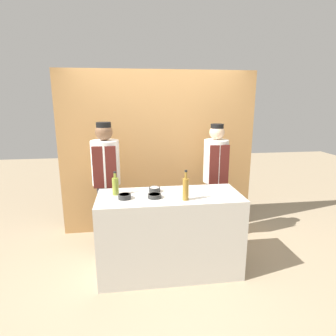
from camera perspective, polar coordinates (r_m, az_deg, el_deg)
ground_plane at (r=3.59m, az=0.30°, el=-19.91°), size 14.00×14.00×0.00m
cabinet_wall at (r=4.27m, az=-1.96°, el=3.11°), size 2.89×0.18×2.40m
counter at (r=3.35m, az=0.31°, el=-13.16°), size 1.62×0.66×0.95m
sauce_bowl_red at (r=3.07m, az=-8.81°, el=-5.69°), size 0.14×0.14×0.05m
sauce_bowl_brown at (r=3.07m, az=-2.74°, el=-5.64°), size 0.15×0.15×0.04m
sauce_bowl_white at (r=3.27m, az=-2.76°, el=-4.32°), size 0.13×0.13×0.05m
cutting_board at (r=3.29m, az=8.84°, el=-4.71°), size 0.38×0.21×0.02m
bottle_vinegar at (r=2.98m, az=3.61°, el=-4.17°), size 0.07×0.07×0.33m
bottle_oil at (r=3.20m, az=-10.63°, el=-3.55°), size 0.07×0.07×0.27m
chef_left at (r=3.84m, az=-12.38°, el=-2.62°), size 0.37×0.37×1.71m
chef_right at (r=4.01m, az=9.54°, el=-2.04°), size 0.34×0.34×1.67m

